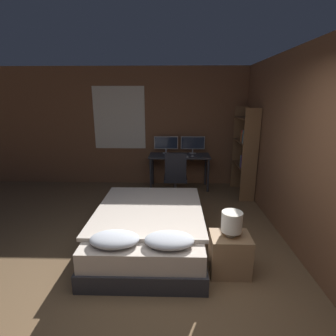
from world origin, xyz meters
name	(u,v)px	position (x,y,z in m)	size (l,w,h in m)	color
ground_plane	(165,316)	(0.00, 0.00, 0.00)	(20.00, 20.00, 0.00)	brown
wall_back	(171,127)	(-0.02, 4.07, 1.35)	(12.00, 0.08, 2.70)	brown
wall_side_right	(296,149)	(1.74, 1.50, 1.35)	(0.06, 12.00, 2.70)	brown
bed	(149,228)	(-0.27, 1.25, 0.26)	(1.49, 2.03, 0.59)	#2D2D33
nightstand	(230,254)	(0.74, 0.69, 0.24)	(0.46, 0.37, 0.48)	#997551
bedside_lamp	(232,222)	(0.74, 0.69, 0.66)	(0.24, 0.24, 0.30)	gray
desk	(179,160)	(0.19, 3.70, 0.67)	(1.36, 0.60, 0.77)	#38383D
monitor_left	(166,143)	(-0.12, 3.90, 1.00)	(0.55, 0.16, 0.39)	#B7B7BC
monitor_right	(193,144)	(0.49, 3.90, 1.00)	(0.55, 0.16, 0.39)	#B7B7BC
keyboard	(180,157)	(0.19, 3.51, 0.78)	(0.38, 0.13, 0.02)	#B7B7BC
computer_mouse	(193,156)	(0.47, 3.51, 0.79)	(0.07, 0.05, 0.04)	#B7B7BC
office_chair	(175,181)	(0.10, 2.92, 0.41)	(0.52, 0.52, 1.02)	black
bookshelf	(246,148)	(1.54, 3.26, 1.03)	(0.30, 0.90, 1.84)	brown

